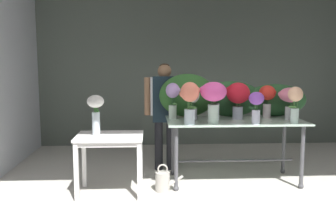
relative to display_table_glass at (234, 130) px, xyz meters
name	(u,v)px	position (x,y,z in m)	size (l,w,h in m)	color
ground_plane	(209,174)	(-0.28, 0.32, -0.70)	(8.37, 8.37, 0.00)	beige
wall_back	(193,69)	(-0.28, 2.22, 0.75)	(5.93, 0.12, 2.90)	slate
display_table_glass	(234,130)	(0.00, 0.00, 0.00)	(1.79, 0.82, 0.84)	silver
side_table_white	(110,143)	(-1.60, -0.35, -0.07)	(0.80, 0.57, 0.72)	white
florist	(165,105)	(-0.90, 0.58, 0.27)	(0.59, 0.24, 1.57)	#232328
foliage_backdrop	(230,98)	(0.00, 0.29, 0.40)	(2.07, 0.31, 0.60)	#2D6028
vase_violet_tulips	(256,104)	(0.19, -0.31, 0.39)	(0.20, 0.19, 0.40)	silver
vase_magenta_peonies	(216,100)	(-0.25, 0.02, 0.41)	(0.19, 0.18, 0.45)	silver
vase_crimson_freesia	(238,96)	(0.05, 0.06, 0.45)	(0.32, 0.31, 0.49)	silver
vase_peach_anemones	(295,101)	(0.68, -0.29, 0.42)	(0.18, 0.18, 0.46)	silver
vase_scarlet_roses	(267,97)	(0.47, 0.12, 0.43)	(0.24, 0.22, 0.45)	silver
vase_coral_stock	(190,98)	(-0.63, -0.30, 0.46)	(0.25, 0.23, 0.52)	silver
vase_lilac_ranunculus	(173,97)	(-0.81, 0.12, 0.43)	(0.19, 0.19, 0.48)	silver
vase_ivory_lilies	(193,101)	(-0.54, 0.04, 0.39)	(0.16, 0.16, 0.43)	silver
vase_rosy_dahlias	(291,98)	(0.74, 0.00, 0.42)	(0.35, 0.29, 0.42)	silver
vase_fuchsia_carnations	(213,96)	(-0.34, -0.26, 0.48)	(0.34, 0.32, 0.52)	silver
vase_white_roses_tall	(96,110)	(-1.76, -0.35, 0.33)	(0.20, 0.20, 0.48)	silver
watering_can	(163,181)	(-0.96, -0.31, -0.57)	(0.35, 0.18, 0.34)	#B7B2A8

